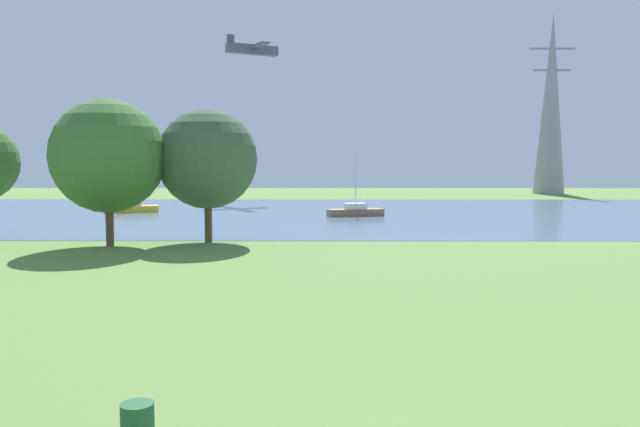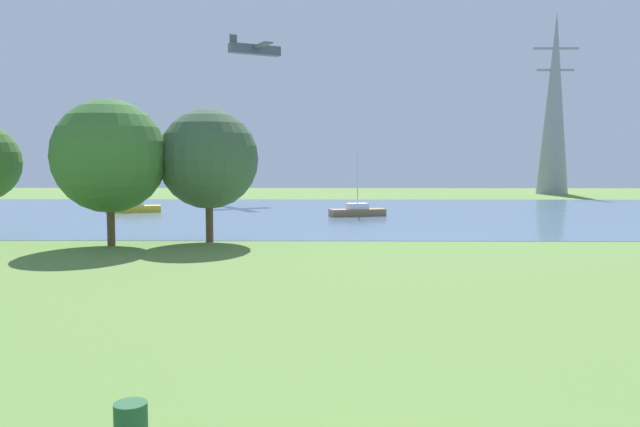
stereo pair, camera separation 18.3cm
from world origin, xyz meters
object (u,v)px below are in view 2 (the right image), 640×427
tree_east_near (209,159)px  light_aircraft (254,49)px  tree_east_far (109,156)px  litter_bin (131,426)px  sailboat_brown (357,211)px  electricity_pylon (554,103)px  sailboat_yellow (134,207)px

tree_east_near → light_aircraft: size_ratio=0.99×
tree_east_far → light_aircraft: 43.90m
tree_east_far → light_aircraft: size_ratio=1.05×
litter_bin → sailboat_brown: 44.91m
tree_east_far → electricity_pylon: 71.98m
sailboat_yellow → electricity_pylon: size_ratio=0.30×
electricity_pylon → light_aircraft: bearing=-160.8°
sailboat_yellow → light_aircraft: size_ratio=0.97×
litter_bin → tree_east_far: tree_east_far is taller
tree_east_near → light_aircraft: (-1.84, 40.04, 13.18)m
tree_east_near → sailboat_yellow: bearing=117.4°
litter_bin → electricity_pylon: bearing=66.5°
sailboat_yellow → electricity_pylon: (50.18, 33.10, 12.38)m
sailboat_yellow → tree_east_far: bearing=-75.9°
tree_east_far → sailboat_brown: bearing=52.5°
tree_east_near → electricity_pylon: 67.47m
sailboat_brown → electricity_pylon: (29.62, 36.82, 12.40)m
tree_east_far → light_aircraft: bearing=85.3°
sailboat_brown → sailboat_yellow: bearing=169.7°
sailboat_yellow → electricity_pylon: electricity_pylon is taller
litter_bin → electricity_pylon: (35.44, 81.35, 12.45)m
sailboat_brown → tree_east_near: tree_east_near is taller
sailboat_brown → sailboat_yellow: 20.90m
litter_bin → light_aircraft: size_ratio=0.10×
litter_bin → light_aircraft: bearing=94.7°
electricity_pylon → light_aircraft: 43.75m
litter_bin → tree_east_near: size_ratio=0.10×
light_aircraft → tree_east_near: bearing=-87.4°
litter_bin → tree_east_near: (-3.72, 27.00, 4.50)m
sailboat_brown → light_aircraft: bearing=116.8°
sailboat_brown → tree_east_far: size_ratio=0.71×
tree_east_far → electricity_pylon: (44.42, 56.10, 7.80)m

